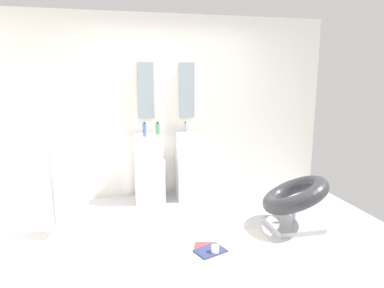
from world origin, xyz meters
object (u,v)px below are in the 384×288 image
object	(u,v)px
pedestal_sink_left	(149,168)
soap_bottle_blue	(145,130)
magazine_red	(206,247)
soap_bottle_grey	(185,127)
pedestal_sink_right	(190,166)
lounge_chair	(295,199)
magazine_navy	(210,251)
coffee_mug	(215,250)
towel_rack	(67,181)
soap_bottle_green	(158,129)

from	to	relation	value
pedestal_sink_left	soap_bottle_blue	xyz separation A→B (m)	(-0.06, -0.13, 0.56)
magazine_red	soap_bottle_grey	distance (m)	1.94
pedestal_sink_right	magazine_red	size ratio (longest dim) A/B	4.81
lounge_chair	pedestal_sink_right	bearing A→B (deg)	127.75
soap_bottle_grey	pedestal_sink_right	bearing A→B (deg)	-72.57
magazine_navy	soap_bottle_grey	xyz separation A→B (m)	(0.09, 1.75, 1.00)
magazine_red	coffee_mug	world-z (taller)	coffee_mug
pedestal_sink_right	soap_bottle_grey	world-z (taller)	soap_bottle_grey
pedestal_sink_left	pedestal_sink_right	size ratio (longest dim) A/B	1.00
towel_rack	magazine_navy	xyz separation A→B (m)	(1.41, -0.69, -0.61)
soap_bottle_blue	soap_bottle_green	world-z (taller)	soap_bottle_blue
lounge_chair	magazine_red	world-z (taller)	lounge_chair
lounge_chair	magazine_navy	bearing A→B (deg)	-161.81
soap_bottle_green	magazine_red	bearing A→B (deg)	-78.63
lounge_chair	towel_rack	bearing A→B (deg)	172.54
pedestal_sink_left	lounge_chair	bearing A→B (deg)	-38.67
pedestal_sink_right	soap_bottle_blue	bearing A→B (deg)	-168.64
pedestal_sink_right	soap_bottle_grey	bearing A→B (deg)	107.43
pedestal_sink_left	pedestal_sink_right	distance (m)	0.59
lounge_chair	coffee_mug	world-z (taller)	lounge_chair
coffee_mug	soap_bottle_blue	bearing A→B (deg)	109.77
towel_rack	soap_bottle_blue	world-z (taller)	soap_bottle_blue
magazine_navy	soap_bottle_green	bearing A→B (deg)	80.25
magazine_navy	soap_bottle_blue	world-z (taller)	soap_bottle_blue
magazine_red	magazine_navy	size ratio (longest dim) A/B	0.76
towel_rack	soap_bottle_green	xyz separation A→B (m)	(1.08, 0.88, 0.40)
coffee_mug	soap_bottle_green	world-z (taller)	soap_bottle_green
pedestal_sink_left	soap_bottle_grey	xyz separation A→B (m)	(0.55, 0.14, 0.54)
pedestal_sink_right	coffee_mug	xyz separation A→B (m)	(-0.10, -1.65, -0.42)
magazine_navy	soap_bottle_blue	xyz separation A→B (m)	(-0.51, 1.47, 1.02)
towel_rack	coffee_mug	world-z (taller)	towel_rack
pedestal_sink_right	soap_bottle_grey	size ratio (longest dim) A/B	7.16
coffee_mug	soap_bottle_blue	xyz separation A→B (m)	(-0.55, 1.52, 0.99)
pedestal_sink_right	soap_bottle_green	bearing A→B (deg)	-175.91
towel_rack	soap_bottle_green	distance (m)	1.45
magazine_navy	coffee_mug	distance (m)	0.07
lounge_chair	soap_bottle_green	bearing A→B (deg)	139.69
magazine_red	magazine_navy	xyz separation A→B (m)	(0.03, -0.08, 0.00)
towel_rack	soap_bottle_grey	bearing A→B (deg)	35.06
magazine_red	soap_bottle_blue	world-z (taller)	soap_bottle_blue
soap_bottle_grey	soap_bottle_blue	bearing A→B (deg)	-155.80
towel_rack	magazine_navy	world-z (taller)	towel_rack
pedestal_sink_left	magazine_red	size ratio (longest dim) A/B	4.81
soap_bottle_blue	soap_bottle_grey	xyz separation A→B (m)	(0.61, 0.27, -0.02)
soap_bottle_grey	towel_rack	bearing A→B (deg)	-144.94
coffee_mug	soap_bottle_blue	size ratio (longest dim) A/B	0.46
lounge_chair	soap_bottle_green	size ratio (longest dim) A/B	5.92
magazine_red	towel_rack	bearing A→B (deg)	168.88
coffee_mug	soap_bottle_grey	xyz separation A→B (m)	(0.06, 1.80, 0.96)
soap_bottle_blue	lounge_chair	bearing A→B (deg)	-34.60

